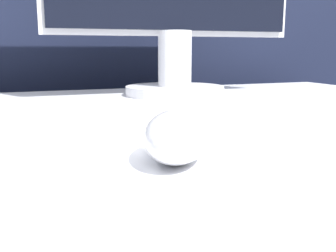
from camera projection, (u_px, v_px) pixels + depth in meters
The scene contains 3 objects.
partition_panel at pixel (73, 120), 1.12m from camera, with size 5.00×0.03×1.35m.
computer_mouse_near at pixel (181, 135), 0.36m from camera, with size 0.10×0.13×0.05m.
keyboard at pixel (136, 116), 0.53m from camera, with size 0.41×0.15×0.02m.
Camera 1 is at (-0.13, -0.50, 0.87)m, focal length 42.00 mm.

